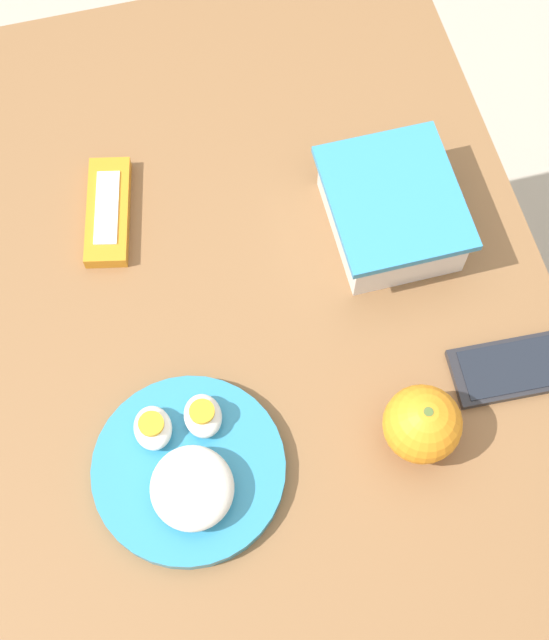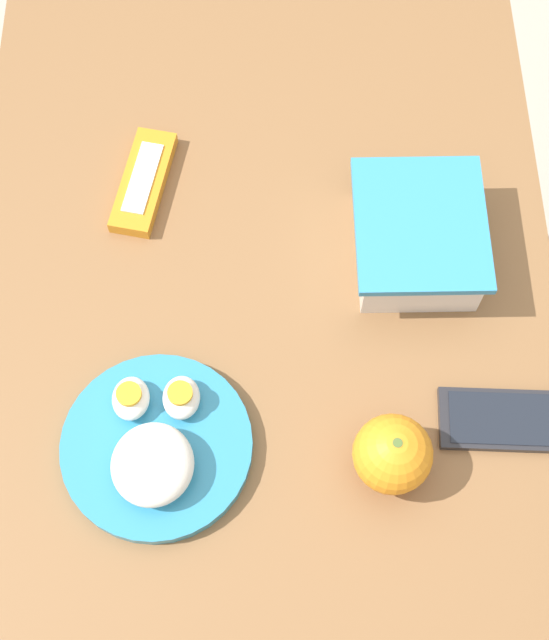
{
  "view_description": "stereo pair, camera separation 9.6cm",
  "coord_description": "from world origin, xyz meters",
  "px_view_note": "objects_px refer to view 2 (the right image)",
  "views": [
    {
      "loc": [
        0.46,
        -0.09,
        1.72
      ],
      "look_at": [
        0.06,
        0.01,
        0.78
      ],
      "focal_mm": 50.0,
      "sensor_mm": 36.0,
      "label": 1
    },
    {
      "loc": [
        0.47,
        0.01,
        1.72
      ],
      "look_at": [
        0.06,
        0.01,
        0.78
      ],
      "focal_mm": 50.0,
      "sensor_mm": 36.0,
      "label": 2
    }
  ],
  "objects_px": {
    "orange_fruit": "(393,454)",
    "cell_phone": "(503,420)",
    "food_container": "(417,239)",
    "rice_plate": "(156,446)",
    "candy_bar": "(144,182)"
  },
  "relations": [
    {
      "from": "orange_fruit",
      "to": "cell_phone",
      "type": "distance_m",
      "value": 0.15
    },
    {
      "from": "orange_fruit",
      "to": "cell_phone",
      "type": "xyz_separation_m",
      "value": [
        -0.05,
        0.13,
        -0.04
      ]
    },
    {
      "from": "orange_fruit",
      "to": "food_container",
      "type": "bearing_deg",
      "value": 169.58
    },
    {
      "from": "rice_plate",
      "to": "candy_bar",
      "type": "relative_size",
      "value": 1.36
    },
    {
      "from": "cell_phone",
      "to": "rice_plate",
      "type": "bearing_deg",
      "value": -85.85
    },
    {
      "from": "food_container",
      "to": "candy_bar",
      "type": "xyz_separation_m",
      "value": [
        -0.1,
        -0.33,
        -0.02
      ]
    },
    {
      "from": "food_container",
      "to": "cell_phone",
      "type": "height_order",
      "value": "food_container"
    },
    {
      "from": "cell_phone",
      "to": "candy_bar",
      "type": "bearing_deg",
      "value": -127.48
    },
    {
      "from": "orange_fruit",
      "to": "rice_plate",
      "type": "xyz_separation_m",
      "value": [
        -0.02,
        -0.26,
        -0.02
      ]
    },
    {
      "from": "rice_plate",
      "to": "candy_bar",
      "type": "xyz_separation_m",
      "value": [
        -0.35,
        -0.03,
        -0.01
      ]
    },
    {
      "from": "candy_bar",
      "to": "rice_plate",
      "type": "bearing_deg",
      "value": 4.85
    },
    {
      "from": "rice_plate",
      "to": "food_container",
      "type": "bearing_deg",
      "value": 129.01
    },
    {
      "from": "candy_bar",
      "to": "cell_phone",
      "type": "relative_size",
      "value": 1.06
    },
    {
      "from": "cell_phone",
      "to": "orange_fruit",
      "type": "bearing_deg",
      "value": -70.19
    },
    {
      "from": "rice_plate",
      "to": "candy_bar",
      "type": "bearing_deg",
      "value": -175.15
    }
  ]
}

